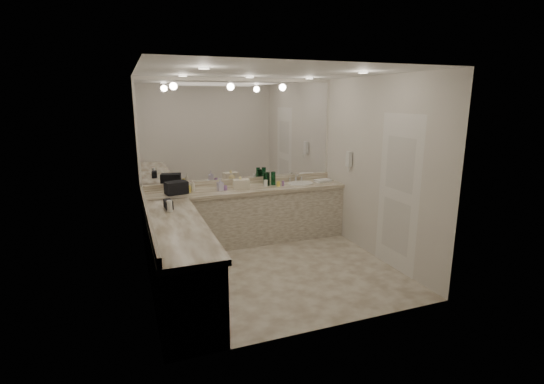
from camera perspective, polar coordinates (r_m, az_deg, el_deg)
name	(u,v)px	position (r m, az deg, el deg)	size (l,w,h in m)	color
floor	(273,270)	(5.49, 0.17, -11.22)	(3.20, 3.20, 0.00)	beige
ceiling	(273,72)	(5.00, 0.19, 17.00)	(3.20, 3.20, 0.00)	white
wall_back	(241,160)	(6.49, -4.56, 4.60)	(3.20, 0.02, 2.60)	silver
wall_left	(144,186)	(4.77, -18.09, 0.81)	(0.02, 3.00, 2.60)	silver
wall_right	(377,169)	(5.84, 15.03, 3.22)	(0.02, 3.00, 2.60)	silver
vanity_back_base	(247,217)	(6.40, -3.67, -3.58)	(3.20, 0.60, 0.84)	beige
vanity_back_top	(247,190)	(6.28, -3.70, 0.33)	(3.20, 0.64, 0.06)	beige
vanity_left_base	(178,263)	(4.77, -13.47, -10.02)	(0.60, 2.40, 0.84)	beige
vanity_left_top	(177,226)	(4.61, -13.65, -4.86)	(0.64, 2.42, 0.06)	beige
backsplash_back	(241,181)	(6.53, -4.46, 1.54)	(3.20, 0.04, 0.10)	beige
backsplash_left	(148,215)	(4.85, -17.56, -3.21)	(0.04, 3.00, 0.10)	beige
mirror_back	(240,131)	(6.42, -4.61, 8.78)	(3.12, 0.01, 1.55)	white
mirror_left	(142,145)	(4.69, -18.36, 6.49)	(0.01, 2.92, 1.55)	white
sink	(301,184)	(6.61, 4.16, 1.21)	(0.44, 0.44, 0.03)	white
faucet	(296,177)	(6.79, 3.43, 2.18)	(0.24, 0.16, 0.14)	silver
wall_phone	(349,159)	(6.38, 11.08, 4.71)	(0.06, 0.10, 0.24)	white
door	(398,194)	(5.49, 17.78, -0.25)	(0.02, 0.82, 2.10)	white
black_toiletry_bag	(176,188)	(5.99, -13.68, 0.53)	(0.32, 0.20, 0.18)	black
black_bag_spill	(168,205)	(5.24, -14.78, -1.77)	(0.09, 0.20, 0.11)	black
cream_cosmetic_case	(241,184)	(6.21, -4.45, 1.13)	(0.25, 0.15, 0.14)	beige
hand_towel	(323,181)	(6.78, 7.38, 1.66)	(0.26, 0.18, 0.04)	white
lotion_left	(170,206)	(5.09, -14.60, -1.96)	(0.06, 0.06, 0.15)	white
soap_bottle_a	(193,186)	(6.10, -11.40, 0.87)	(0.07, 0.07, 0.18)	silver
soap_bottle_b	(220,184)	(6.11, -7.52, 1.10)	(0.09, 0.09, 0.19)	silver
soap_bottle_c	(240,182)	(6.23, -4.61, 1.40)	(0.15, 0.15, 0.19)	#FFEB9C
green_bottle_0	(273,178)	(6.46, 0.18, 1.99)	(0.07, 0.07, 0.22)	#105128
green_bottle_1	(265,178)	(6.50, -0.97, 2.00)	(0.07, 0.07, 0.20)	#105128
green_bottle_2	(266,179)	(6.51, -0.81, 1.95)	(0.07, 0.07, 0.19)	#105128
green_bottle_3	(268,179)	(6.42, -0.63, 1.91)	(0.07, 0.07, 0.22)	#105128
amenity_bottle_0	(266,183)	(6.37, -0.93, 1.30)	(0.06, 0.06, 0.10)	white
amenity_bottle_1	(175,191)	(6.05, -13.89, 0.19)	(0.05, 0.05, 0.09)	white
amenity_bottle_2	(283,183)	(6.40, 1.61, 1.26)	(0.04, 0.04, 0.08)	#9966B2
amenity_bottle_3	(189,189)	(6.08, -11.90, 0.44)	(0.05, 0.05, 0.11)	#F2D84C
amenity_bottle_4	(236,185)	(6.20, -5.25, 1.01)	(0.06, 0.06, 0.13)	white
amenity_bottle_5	(225,188)	(6.15, -6.77, 0.61)	(0.06, 0.06, 0.07)	#9966B2
amenity_bottle_6	(278,184)	(6.37, 0.93, 1.19)	(0.06, 0.06, 0.08)	#F2D84C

